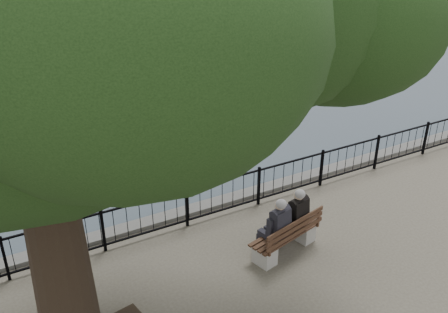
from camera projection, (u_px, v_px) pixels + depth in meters
harbor at (215, 221)px, 12.95m from camera, size 260.00×260.00×1.20m
railing at (224, 195)px, 12.09m from camera, size 22.06×0.06×1.00m
bench at (287, 239)px, 10.85m from camera, size 1.84×0.92×0.93m
person_left at (274, 229)px, 10.58m from camera, size 0.53×0.79×1.48m
person_right at (293, 219)px, 10.94m from camera, size 0.53×0.79×1.48m
tree at (81, 4)px, 6.33m from camera, size 10.61×7.41×8.66m
sailboat_c at (138, 77)px, 24.74m from camera, size 3.69×5.73×10.06m
sailboat_d at (220, 39)px, 31.88m from camera, size 3.39×5.53×9.24m
sailboat_f at (76, 17)px, 37.94m from camera, size 2.17×5.42×11.20m
sailboat_g at (113, 15)px, 38.92m from camera, size 2.11×4.83×9.37m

